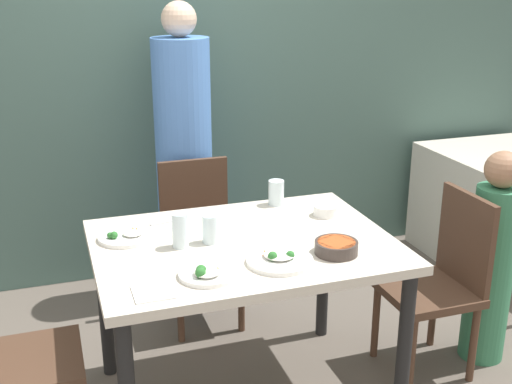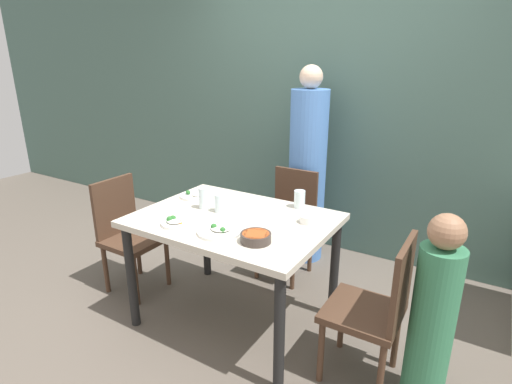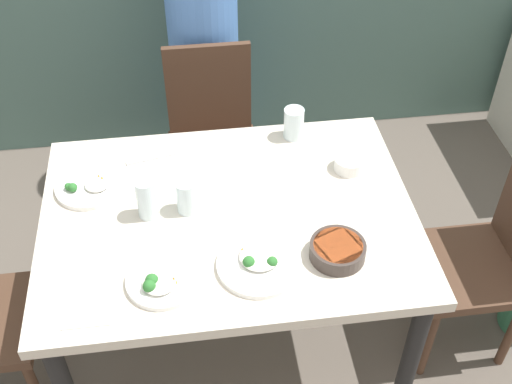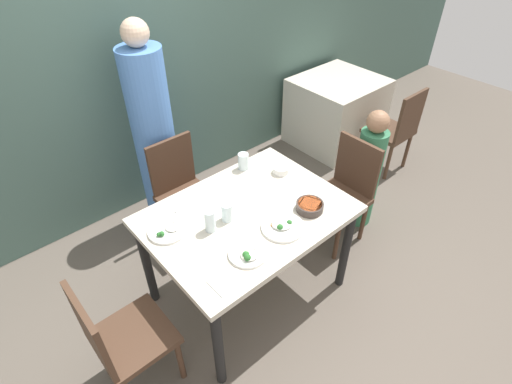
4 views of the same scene
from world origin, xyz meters
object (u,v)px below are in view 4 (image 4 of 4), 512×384
(chair_adult_spot, at_px, (182,190))
(glass_water_tall, at_px, (227,212))
(person_child, at_px, (367,173))
(plate_rice_adult, at_px, (282,226))
(bowl_curry, at_px, (310,206))
(person_adult, at_px, (154,139))
(chair_child_spot, at_px, (344,190))

(chair_adult_spot, bearing_deg, glass_water_tall, -99.50)
(person_child, relative_size, plate_rice_adult, 4.11)
(person_child, bearing_deg, bowl_curry, -168.43)
(bowl_curry, xyz_separation_m, glass_water_tall, (-0.44, 0.27, 0.03))
(person_child, xyz_separation_m, plate_rice_adult, (-1.17, -0.20, 0.28))
(person_adult, bearing_deg, glass_water_tall, -96.66)
(glass_water_tall, bearing_deg, chair_adult_spot, 80.50)
(chair_child_spot, xyz_separation_m, bowl_curry, (-0.64, -0.19, 0.33))
(plate_rice_adult, height_order, glass_water_tall, glass_water_tall)
(chair_adult_spot, bearing_deg, plate_rice_adult, -85.99)
(person_child, relative_size, bowl_curry, 6.18)
(chair_adult_spot, height_order, bowl_curry, chair_adult_spot)
(bowl_curry, height_order, plate_rice_adult, plate_rice_adult)
(person_child, bearing_deg, chair_adult_spot, 145.76)
(bowl_curry, bearing_deg, person_adult, 103.05)
(bowl_curry, relative_size, glass_water_tall, 1.44)
(chair_child_spot, bearing_deg, chair_adult_spot, -131.29)
(chair_adult_spot, bearing_deg, bowl_curry, -72.98)
(plate_rice_adult, bearing_deg, person_child, 9.51)
(chair_adult_spot, distance_m, plate_rice_adult, 1.09)
(glass_water_tall, bearing_deg, person_adult, 83.34)
(chair_adult_spot, distance_m, person_child, 1.50)
(chair_adult_spot, height_order, person_adult, person_adult)
(chair_adult_spot, xyz_separation_m, person_adult, (0.00, 0.33, 0.32))
(bowl_curry, bearing_deg, glass_water_tall, 148.94)
(person_child, bearing_deg, plate_rice_adult, -170.49)
(glass_water_tall, bearing_deg, plate_rice_adult, -53.75)
(person_adult, relative_size, person_child, 1.59)
(chair_adult_spot, distance_m, glass_water_tall, 0.85)
(chair_child_spot, height_order, bowl_curry, chair_child_spot)
(bowl_curry, bearing_deg, person_child, 11.57)
(bowl_curry, bearing_deg, plate_rice_adult, -178.47)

